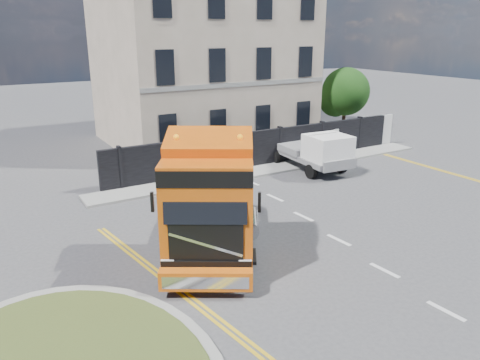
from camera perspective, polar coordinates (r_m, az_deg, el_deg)
ground at (r=15.74m, az=2.88°, el=-9.13°), size 120.00×120.00×0.00m
hoarding_fence at (r=25.90m, az=4.02°, el=4.06°), size 18.80×0.25×2.00m
georgian_building at (r=31.40m, az=-4.72°, el=15.26°), size 12.30×10.30×12.80m
tree at (r=32.77m, az=12.46°, el=10.22°), size 3.20×3.20×4.80m
pavement_far at (r=25.13m, az=4.11°, el=1.41°), size 20.00×1.60×0.12m
truck at (r=14.73m, az=-3.61°, el=-3.19°), size 5.76×7.24×4.14m
flatbed_pickup at (r=24.60m, az=9.68°, el=3.43°), size 2.34×5.18×2.10m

